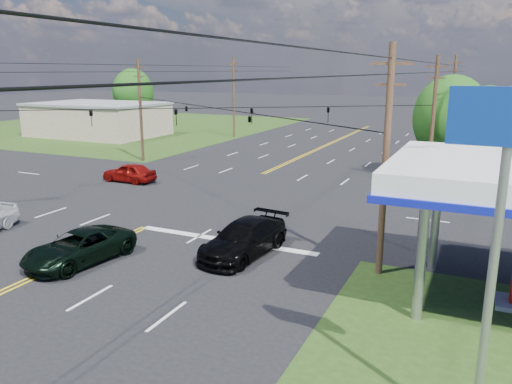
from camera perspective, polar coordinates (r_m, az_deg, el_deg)
The scene contains 19 objects.
ground at distance 34.65m, azimuth -4.61°, elevation -0.39°, with size 280.00×280.00×0.00m, color black.
grass_nw at distance 80.50m, azimuth -15.35°, elevation 7.26°, with size 46.00×48.00×0.03m, color #263A12.
stop_bar at distance 25.61m, azimuth -3.60°, elevation -5.53°, with size 10.00×0.50×0.02m, color silver.
retail_nw at distance 69.53m, azimuth -17.56°, elevation 7.82°, with size 16.00×11.00×4.00m, color tan.
pole_se at distance 20.84m, azimuth 14.60°, elevation 3.55°, with size 1.60×0.28×9.50m.
pole_nw at distance 48.46m, azimuth -13.06°, elevation 9.24°, with size 1.60×0.28×9.50m.
pole_ne at distance 38.56m, azimuth 19.56°, elevation 7.73°, with size 1.60×0.28×9.50m.
pole_left_far at distance 64.50m, azimuth -2.57°, elevation 10.84°, with size 1.60×0.28×10.00m.
pole_right_far at distance 57.43m, azimuth 21.51°, elevation 9.56°, with size 1.60×0.28×10.00m.
span_wire_signals at distance 33.69m, azimuth -4.81°, elevation 9.54°, with size 26.00×18.00×1.13m.
power_lines at distance 31.87m, azimuth -6.73°, elevation 13.95°, with size 26.04×100.00×0.64m.
tree_right_a at distance 41.46m, azimuth 21.36°, elevation 7.88°, with size 5.70×5.70×8.18m.
tree_right_b at distance 53.40m, azimuth 24.90°, elevation 7.96°, with size 4.94×4.94×7.09m.
tree_far_l at distance 78.22m, azimuth -13.87°, elevation 11.00°, with size 6.08×6.08×8.72m.
pickup_dkgreen at distance 23.87m, azimuth -19.54°, elevation -5.96°, with size 2.39×5.19×1.44m, color black.
suv_black at distance 23.38m, azimuth -1.38°, elevation -5.33°, with size 2.24×5.52×1.60m, color black.
sedan_red at distance 39.85m, azimuth -14.29°, elevation 2.18°, with size 1.74×4.33×1.48m, color maroon.
polesign_se at distance 11.42m, azimuth 26.55°, elevation 2.21°, with size 2.39×0.34×8.14m.
polesign_ne at distance 45.22m, azimuth 25.59°, elevation 8.63°, with size 1.98×0.38×7.15m.
Camera 1 is at (16.57, -17.23, 8.45)m, focal length 35.00 mm.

